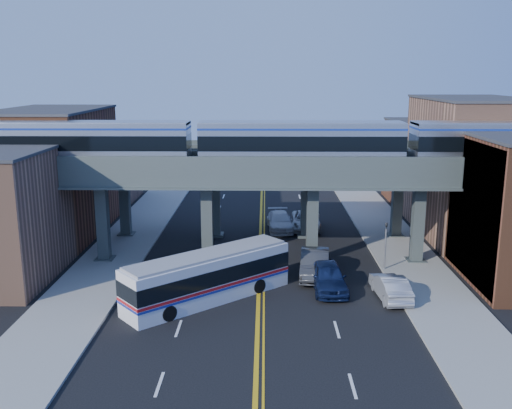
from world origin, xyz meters
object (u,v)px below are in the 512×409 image
at_px(transit_bus, 208,277).
at_px(car_parked_curb, 390,287).
at_px(transit_train, 301,142).
at_px(traffic_signal, 386,241).
at_px(car_lane_c, 306,221).
at_px(car_lane_d, 280,221).
at_px(car_lane_b, 315,264).
at_px(stop_sign, 263,260).
at_px(car_lane_a, 328,277).

bearing_deg(transit_bus, car_parked_curb, -38.56).
height_order(transit_train, traffic_signal, transit_train).
bearing_deg(car_lane_c, traffic_signal, -63.98).
height_order(transit_bus, car_lane_d, transit_bus).
distance_m(car_lane_d, car_parked_curb, 17.84).
relative_size(transit_train, car_lane_b, 8.21).
xyz_separation_m(stop_sign, car_lane_a, (4.36, -0.85, -0.84)).
distance_m(transit_train, car_lane_a, 10.29).
height_order(car_lane_b, car_lane_c, car_lane_b).
relative_size(car_lane_b, car_lane_d, 1.03).
height_order(stop_sign, car_lane_b, stop_sign).
bearing_deg(transit_train, car_lane_b, -73.77).
xyz_separation_m(transit_bus, car_lane_c, (7.41, 17.28, -0.73)).
relative_size(traffic_signal, car_lane_a, 0.76).
distance_m(transit_bus, car_parked_curb, 11.71).
bearing_deg(stop_sign, car_lane_d, 84.00).
relative_size(traffic_signal, car_lane_d, 0.75).
xyz_separation_m(car_lane_b, car_lane_d, (-2.16, 12.48, -0.13)).
height_order(traffic_signal, car_lane_c, traffic_signal).
bearing_deg(car_lane_d, car_parked_curb, -71.61).
bearing_deg(car_lane_a, car_lane_d, 98.16).
height_order(car_lane_a, car_lane_c, car_lane_a).
bearing_deg(car_parked_curb, car_lane_b, -46.39).
distance_m(traffic_signal, car_lane_d, 13.56).
bearing_deg(stop_sign, car_lane_a, -11.06).
bearing_deg(car_lane_a, car_lane_b, 102.16).
xyz_separation_m(transit_train, stop_sign, (-2.73, -5.00, -7.47)).
relative_size(stop_sign, transit_bus, 0.25).
xyz_separation_m(transit_bus, car_parked_curb, (11.68, 0.45, -0.74)).
height_order(car_lane_c, car_parked_curb, car_lane_c).
bearing_deg(traffic_signal, car_lane_b, -167.01).
height_order(stop_sign, car_parked_curb, stop_sign).
bearing_deg(stop_sign, car_parked_curb, -15.47).
bearing_deg(car_lane_c, car_lane_a, -85.66).
height_order(traffic_signal, car_lane_a, traffic_signal).
bearing_deg(stop_sign, transit_train, 61.37).
distance_m(stop_sign, transit_bus, 4.42).
height_order(traffic_signal, transit_bus, traffic_signal).
distance_m(car_lane_b, car_lane_d, 12.66).
relative_size(stop_sign, car_parked_curb, 0.55).
relative_size(transit_bus, car_lane_a, 1.92).
bearing_deg(transit_train, car_lane_a, -74.46).
distance_m(stop_sign, traffic_signal, 9.41).
bearing_deg(car_lane_a, traffic_signal, 37.75).
bearing_deg(traffic_signal, car_lane_a, -139.71).
bearing_deg(transit_bus, car_lane_c, 26.03).
height_order(transit_bus, car_lane_c, transit_bus).
xyz_separation_m(stop_sign, traffic_signal, (8.90, 3.00, 0.54)).
xyz_separation_m(car_lane_c, car_parked_curb, (4.27, -16.83, -0.01)).
bearing_deg(car_lane_d, car_lane_b, -83.83).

